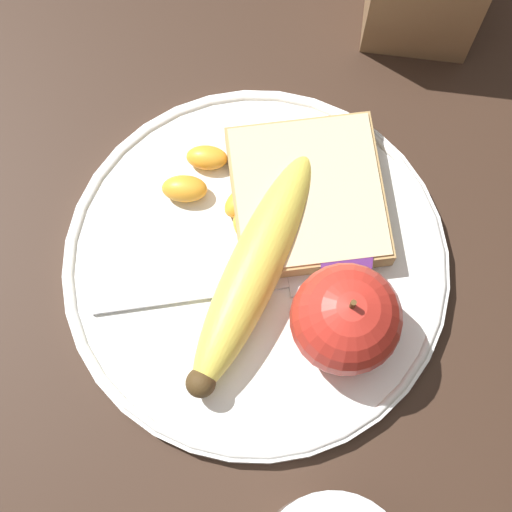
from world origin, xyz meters
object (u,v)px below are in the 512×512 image
object	(u,v)px
plate	(256,266)
banana	(252,272)
fork	(258,283)
jam_packet	(346,265)
bread_slice	(307,196)
apple	(346,319)

from	to	relation	value
plate	banana	distance (m)	0.02
plate	fork	world-z (taller)	fork
fork	jam_packet	size ratio (longest dim) A/B	4.58
banana	fork	size ratio (longest dim) A/B	0.96
plate	jam_packet	world-z (taller)	jam_packet
bread_slice	fork	bearing A→B (deg)	157.71
plate	apple	distance (m)	0.08
bread_slice	jam_packet	xyz separation A→B (m)	(-0.05, -0.03, -0.00)
plate	apple	xyz separation A→B (m)	(-0.04, -0.06, 0.04)
plate	jam_packet	xyz separation A→B (m)	(0.00, -0.06, 0.01)
apple	banana	size ratio (longest dim) A/B	0.45
plate	apple	world-z (taller)	apple
plate	bread_slice	bearing A→B (deg)	-30.20
plate	bread_slice	distance (m)	0.06
banana	jam_packet	xyz separation A→B (m)	(0.02, -0.06, -0.01)
apple	banana	bearing A→B (deg)	66.24
jam_packet	plate	bearing A→B (deg)	94.20
apple	fork	size ratio (longest dim) A/B	0.43
bread_slice	banana	bearing A→B (deg)	153.55
plate	banana	bearing A→B (deg)	173.80
banana	fork	distance (m)	0.02
bread_slice	fork	size ratio (longest dim) A/B	0.69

